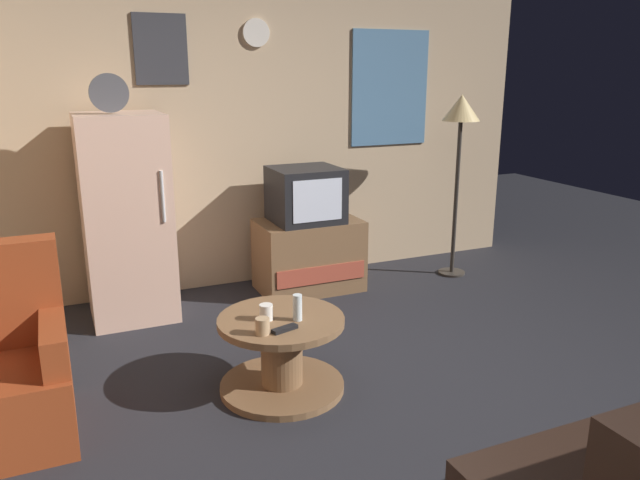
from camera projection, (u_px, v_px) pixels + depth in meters
name	position (u px, v px, depth m)	size (l,w,h in m)	color
ground_plane	(392.00, 414.00, 3.32)	(12.00, 12.00, 0.00)	#232328
wall_with_art	(249.00, 118.00, 5.10)	(5.20, 0.12, 2.80)	tan
fridge	(126.00, 218.00, 4.46)	(0.60, 0.62, 1.77)	beige
tv_stand	(309.00, 255.00, 5.13)	(0.84, 0.53, 0.59)	brown
crt_tv	(305.00, 195.00, 4.97)	(0.54, 0.51, 0.44)	black
standing_lamp	(461.00, 122.00, 5.22)	(0.32, 0.32, 1.59)	#332D28
coffee_table	(282.00, 354.00, 3.52)	(0.72, 0.72, 0.45)	brown
wine_glass	(297.00, 308.00, 3.41)	(0.05, 0.05, 0.15)	silver
mug_ceramic_white	(266.00, 312.00, 3.42)	(0.08, 0.08, 0.09)	silver
mug_ceramic_tan	(263.00, 326.00, 3.23)	(0.08, 0.08, 0.09)	tan
remote_control	(285.00, 329.00, 3.28)	(0.15, 0.04, 0.02)	black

